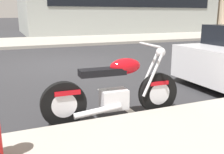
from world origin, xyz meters
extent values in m
plane|color=#28282B|center=(0.00, 0.00, 0.00)|extent=(260.00, 260.00, 0.00)
cube|color=gray|center=(12.00, 7.12, 0.07)|extent=(120.00, 5.00, 0.14)
cube|color=silver|center=(0.00, -4.02, 0.00)|extent=(0.12, 2.20, 0.01)
cylinder|color=black|center=(0.39, -4.54, 0.32)|extent=(0.65, 0.14, 0.65)
cylinder|color=silver|center=(0.39, -4.54, 0.32)|extent=(0.36, 0.13, 0.36)
cylinder|color=black|center=(-1.12, -4.48, 0.32)|extent=(0.65, 0.14, 0.65)
cylinder|color=silver|center=(-1.12, -4.48, 0.32)|extent=(0.36, 0.13, 0.36)
cube|color=silver|center=(-0.36, -4.51, 0.31)|extent=(0.41, 0.28, 0.30)
cube|color=black|center=(-0.54, -4.50, 0.74)|extent=(0.69, 0.25, 0.10)
ellipsoid|color=#B20C14|center=(-0.18, -4.51, 0.80)|extent=(0.49, 0.26, 0.24)
cube|color=#B20C14|center=(-1.07, -4.48, 0.50)|extent=(0.37, 0.19, 0.06)
cube|color=#B20C14|center=(0.37, -4.54, 0.50)|extent=(0.33, 0.17, 0.06)
cylinder|color=silver|center=(0.25, -4.46, 0.64)|extent=(0.34, 0.06, 0.65)
cylinder|color=silver|center=(0.24, -4.60, 0.64)|extent=(0.34, 0.06, 0.65)
cylinder|color=silver|center=(0.21, -4.53, 1.10)|extent=(0.06, 0.62, 0.04)
sphere|color=silver|center=(0.41, -4.54, 0.98)|extent=(0.15, 0.15, 0.15)
cylinder|color=silver|center=(-0.67, -4.63, 0.21)|extent=(0.71, 0.12, 0.16)
cylinder|color=black|center=(2.49, -3.05, 0.31)|extent=(0.62, 0.22, 0.62)
camera|label=1|loc=(-1.83, -7.89, 1.55)|focal=41.21mm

